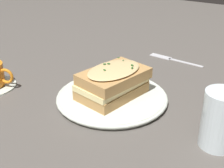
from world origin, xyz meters
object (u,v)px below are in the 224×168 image
Objects in this scene: fork at (169,58)px; dinner_plate at (112,97)px; sandwich at (113,82)px; water_glass at (220,120)px.

dinner_plate is at bearing -177.40° from fork.
dinner_plate is 1.51× the size of sandwich.
dinner_plate is 2.35× the size of water_glass.
water_glass is 0.43m from fork.
water_glass is at bearing -141.17° from fork.
water_glass is at bearing -8.93° from dinner_plate.
sandwich is 0.25m from water_glass.
dinner_plate is 1.45× the size of fork.
water_glass is (0.25, -0.04, 0.05)m from dinner_plate.
sandwich is 0.96× the size of fork.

